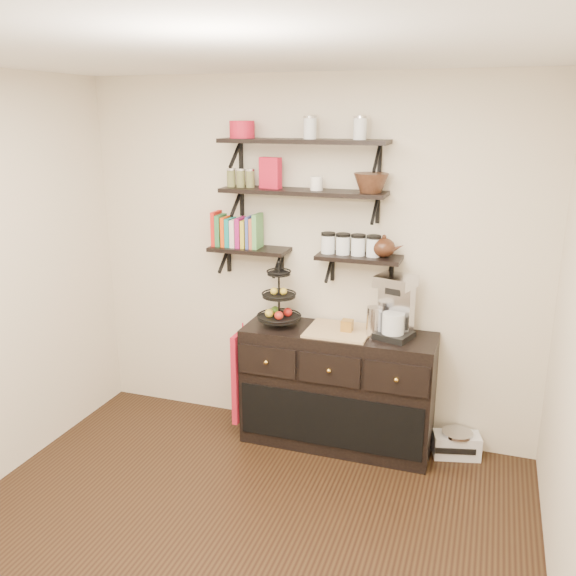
{
  "coord_description": "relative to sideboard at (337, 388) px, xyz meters",
  "views": [
    {
      "loc": [
        1.3,
        -2.53,
        2.42
      ],
      "look_at": [
        0.05,
        1.15,
        1.3
      ],
      "focal_mm": 38.0,
      "sensor_mm": 36.0,
      "label": 1
    }
  ],
  "objects": [
    {
      "name": "coffee_maker",
      "position": [
        0.39,
        0.03,
        0.66
      ],
      "size": [
        0.3,
        0.3,
        0.45
      ],
      "rotation": [
        0.0,
        0.0,
        -0.3
      ],
      "color": "black",
      "rests_on": "sideboard"
    },
    {
      "name": "thermal_carafe",
      "position": [
        0.26,
        -0.02,
        0.56
      ],
      "size": [
        0.11,
        0.11,
        0.22
      ],
      "primitive_type": "cylinder",
      "color": "silver",
      "rests_on": "sideboard"
    },
    {
      "name": "ramekins",
      "position": [
        -0.21,
        0.1,
        1.5
      ],
      "size": [
        0.09,
        0.09,
        0.1
      ],
      "primitive_type": "cylinder",
      "color": "white",
      "rests_on": "shelf_mid"
    },
    {
      "name": "back_wall",
      "position": [
        -0.31,
        0.24,
        0.9
      ],
      "size": [
        3.5,
        0.02,
        2.7
      ],
      "primitive_type": "cube",
      "color": "beige",
      "rests_on": "ground"
    },
    {
      "name": "recipe_box",
      "position": [
        -0.55,
        0.1,
        1.56
      ],
      "size": [
        0.17,
        0.1,
        0.22
      ],
      "primitive_type": "cube",
      "rotation": [
        0.0,
        0.0,
        -0.24
      ],
      "color": "#B6142C",
      "rests_on": "shelf_mid"
    },
    {
      "name": "radio",
      "position": [
        0.88,
        0.1,
        -0.35
      ],
      "size": [
        0.36,
        0.27,
        0.2
      ],
      "rotation": [
        0.0,
        0.0,
        0.24
      ],
      "color": "silver",
      "rests_on": "floor"
    },
    {
      "name": "cookbooks",
      "position": [
        -0.82,
        0.12,
        1.11
      ],
      "size": [
        0.36,
        0.15,
        0.26
      ],
      "color": "red",
      "rests_on": "shelf_low_left"
    },
    {
      "name": "fruit_stand",
      "position": [
        -0.46,
        0.0,
        0.61
      ],
      "size": [
        0.32,
        0.32,
        0.47
      ],
      "rotation": [
        0.0,
        0.0,
        -0.11
      ],
      "color": "black",
      "rests_on": "sideboard"
    },
    {
      "name": "teapot",
      "position": [
        0.28,
        0.12,
        1.08
      ],
      "size": [
        0.23,
        0.18,
        0.16
      ],
      "primitive_type": null,
      "rotation": [
        0.0,
        0.0,
        0.08
      ],
      "color": "#381D10",
      "rests_on": "shelf_low_right"
    },
    {
      "name": "sideboard",
      "position": [
        0.0,
        0.0,
        0.0
      ],
      "size": [
        1.4,
        0.5,
        0.92
      ],
      "color": "black",
      "rests_on": "floor"
    },
    {
      "name": "floor",
      "position": [
        -0.31,
        -1.51,
        -0.45
      ],
      "size": [
        3.5,
        3.5,
        0.0
      ],
      "primitive_type": "plane",
      "color": "black",
      "rests_on": "ground"
    },
    {
      "name": "shelf_mid",
      "position": [
        -0.31,
        0.1,
        1.43
      ],
      "size": [
        1.2,
        0.27,
        0.23
      ],
      "color": "black",
      "rests_on": "back_wall"
    },
    {
      "name": "apron",
      "position": [
        -0.73,
        -0.1,
        0.05
      ],
      "size": [
        0.04,
        0.3,
        0.7
      ],
      "primitive_type": "cube",
      "color": "maroon",
      "rests_on": "sideboard"
    },
    {
      "name": "candle",
      "position": [
        0.06,
        0.0,
        0.5
      ],
      "size": [
        0.08,
        0.08,
        0.08
      ],
      "primitive_type": "cube",
      "color": "#906121",
      "rests_on": "sideboard"
    },
    {
      "name": "shelf_top",
      "position": [
        -0.31,
        0.1,
        1.78
      ],
      "size": [
        1.2,
        0.27,
        0.23
      ],
      "color": "black",
      "rests_on": "back_wall"
    },
    {
      "name": "shelf_low_right",
      "position": [
        0.11,
        0.12,
        0.98
      ],
      "size": [
        0.6,
        0.25,
        0.23
      ],
      "color": "black",
      "rests_on": "back_wall"
    },
    {
      "name": "walnut_bowl",
      "position": [
        0.18,
        0.1,
        1.51
      ],
      "size": [
        0.24,
        0.24,
        0.13
      ],
      "primitive_type": null,
      "color": "black",
      "rests_on": "shelf_mid"
    },
    {
      "name": "ceiling",
      "position": [
        -0.31,
        -1.51,
        2.25
      ],
      "size": [
        3.5,
        3.5,
        0.02
      ],
      "primitive_type": "cube",
      "color": "white",
      "rests_on": "back_wall"
    },
    {
      "name": "shelf_low_left",
      "position": [
        -0.73,
        0.12,
        0.98
      ],
      "size": [
        0.6,
        0.25,
        0.23
      ],
      "color": "black",
      "rests_on": "back_wall"
    },
    {
      "name": "red_pot",
      "position": [
        -0.77,
        0.1,
        1.86
      ],
      "size": [
        0.18,
        0.18,
        0.12
      ],
      "primitive_type": "cylinder",
      "color": "#B6142C",
      "rests_on": "shelf_top"
    },
    {
      "name": "glass_canisters",
      "position": [
        0.04,
        0.12,
        1.06
      ],
      "size": [
        0.43,
        0.1,
        0.13
      ],
      "color": "silver",
      "rests_on": "shelf_low_right"
    }
  ]
}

